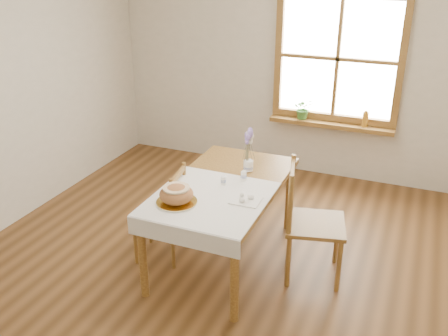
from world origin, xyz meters
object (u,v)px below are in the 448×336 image
(dining_table, at_px, (224,193))
(bread_plate, at_px, (177,202))
(chair_right, at_px, (316,222))
(chair_left, at_px, (160,213))
(flower_vase, at_px, (248,166))

(dining_table, height_order, bread_plate, bread_plate)
(dining_table, relative_size, chair_right, 1.56)
(chair_left, relative_size, bread_plate, 2.79)
(chair_right, bearing_deg, chair_left, 86.96)
(chair_right, relative_size, bread_plate, 3.27)
(chair_right, bearing_deg, dining_table, 81.61)
(chair_right, bearing_deg, bread_plate, 105.54)
(flower_vase, bearing_deg, bread_plate, -110.49)
(dining_table, distance_m, chair_left, 0.62)
(dining_table, height_order, flower_vase, flower_vase)
(chair_left, relative_size, flower_vase, 8.99)
(flower_vase, bearing_deg, chair_left, -142.13)
(dining_table, bearing_deg, flower_vase, 73.18)
(bread_plate, bearing_deg, chair_right, 28.72)
(flower_vase, bearing_deg, chair_right, -20.73)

